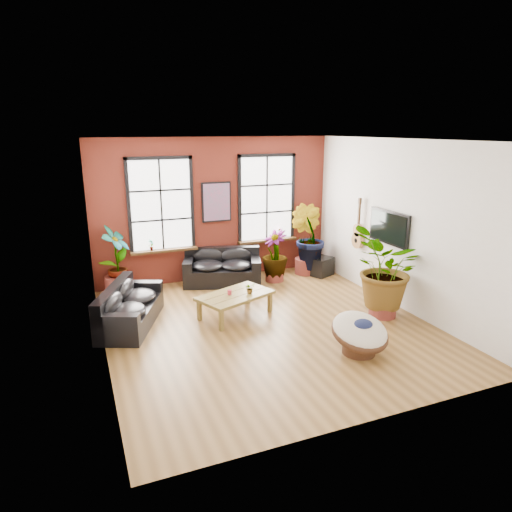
{
  "coord_description": "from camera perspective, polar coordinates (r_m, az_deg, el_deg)",
  "views": [
    {
      "loc": [
        -3.27,
        -7.47,
        3.71
      ],
      "look_at": [
        0.0,
        0.6,
        1.25
      ],
      "focal_mm": 32.0,
      "sensor_mm": 36.0,
      "label": 1
    }
  ],
  "objects": [
    {
      "name": "floor_plant_back_right",
      "position": [
        11.87,
        6.46,
        2.37
      ],
      "size": [
        1.08,
        1.15,
        1.66
      ],
      "primitive_type": "imported",
      "rotation": [
        0.0,
        0.0,
        2.07
      ],
      "color": "#174C14",
      "rests_on": "ground"
    },
    {
      "name": "sill_plant_right",
      "position": [
        12.01,
        2.99,
        2.88
      ],
      "size": [
        0.19,
        0.19,
        0.27
      ],
      "primitive_type": "imported",
      "rotation": [
        0.0,
        0.0,
        3.49
      ],
      "color": "#174C14",
      "rests_on": "room"
    },
    {
      "name": "sofa_left",
      "position": [
        9.2,
        -15.69,
        -6.24
      ],
      "size": [
        1.54,
        2.14,
        0.78
      ],
      "rotation": [
        0.0,
        0.0,
        1.16
      ],
      "color": "black",
      "rests_on": "ground"
    },
    {
      "name": "pot_right_wall",
      "position": [
        9.67,
        15.55,
        -6.12
      ],
      "size": [
        0.69,
        0.69,
        0.4
      ],
      "rotation": [
        0.0,
        0.0,
        0.32
      ],
      "color": "maroon",
      "rests_on": "ground"
    },
    {
      "name": "tv_wall_unit",
      "position": [
        10.4,
        15.18,
        3.19
      ],
      "size": [
        0.13,
        1.86,
        1.2
      ],
      "color": "black",
      "rests_on": "room"
    },
    {
      "name": "pot_mid",
      "position": [
        11.42,
        2.33,
        -2.31
      ],
      "size": [
        0.51,
        0.51,
        0.33
      ],
      "rotation": [
        0.0,
        0.0,
        -0.12
      ],
      "color": "maroon",
      "rests_on": "ground"
    },
    {
      "name": "sill_plant_left",
      "position": [
        11.05,
        -12.97,
        1.36
      ],
      "size": [
        0.17,
        0.17,
        0.27
      ],
      "primitive_type": "imported",
      "rotation": [
        0.0,
        0.0,
        0.79
      ],
      "color": "#174C14",
      "rests_on": "room"
    },
    {
      "name": "poster",
      "position": [
        11.28,
        -4.96,
        6.74
      ],
      "size": [
        0.74,
        0.06,
        0.98
      ],
      "color": "black",
      "rests_on": "room"
    },
    {
      "name": "papasan_chair",
      "position": [
        7.98,
        12.85,
        -9.34
      ],
      "size": [
        1.07,
        1.09,
        0.73
      ],
      "rotation": [
        0.0,
        0.0,
        0.11
      ],
      "color": "#442818",
      "rests_on": "ground"
    },
    {
      "name": "media_box",
      "position": [
        11.95,
        8.11,
        -1.28
      ],
      "size": [
        0.71,
        0.67,
        0.47
      ],
      "rotation": [
        0.0,
        0.0,
        0.43
      ],
      "color": "black",
      "rests_on": "ground"
    },
    {
      "name": "room",
      "position": [
        8.52,
        1.15,
        2.44
      ],
      "size": [
        6.04,
        6.54,
        3.54
      ],
      "color": "brown",
      "rests_on": "ground"
    },
    {
      "name": "pot_back_right",
      "position": [
        12.05,
        6.2,
        -1.24
      ],
      "size": [
        0.63,
        0.63,
        0.41
      ],
      "rotation": [
        0.0,
        0.0,
        0.14
      ],
      "color": "maroon",
      "rests_on": "ground"
    },
    {
      "name": "floor_plant_mid",
      "position": [
        11.26,
        2.35,
        0.35
      ],
      "size": [
        0.8,
        0.8,
        1.15
      ],
      "primitive_type": "imported",
      "rotation": [
        0.0,
        0.0,
        5.01
      ],
      "color": "#174C14",
      "rests_on": "ground"
    },
    {
      "name": "coffee_table",
      "position": [
        9.24,
        -2.61,
        -5.08
      ],
      "size": [
        1.69,
        1.34,
        0.57
      ],
      "rotation": [
        0.0,
        0.0,
        0.39
      ],
      "color": "brown",
      "rests_on": "ground"
    },
    {
      "name": "floor_plant_right_wall",
      "position": [
        9.42,
        16.01,
        -1.62
      ],
      "size": [
        1.96,
        1.98,
        1.67
      ],
      "primitive_type": "imported",
      "rotation": [
        0.0,
        0.0,
        4.01
      ],
      "color": "#174C14",
      "rests_on": "ground"
    },
    {
      "name": "sofa_back",
      "position": [
        11.23,
        -4.24,
        -1.49
      ],
      "size": [
        2.04,
        1.44,
        0.85
      ],
      "rotation": [
        0.0,
        0.0,
        -0.32
      ],
      "color": "black",
      "rests_on": "ground"
    },
    {
      "name": "table_plant",
      "position": [
        9.21,
        -0.77,
        -4.04
      ],
      "size": [
        0.24,
        0.23,
        0.22
      ],
      "primitive_type": "imported",
      "rotation": [
        0.0,
        0.0,
        0.32
      ],
      "color": "#174C14",
      "rests_on": "coffee_table"
    },
    {
      "name": "floor_plant_back_left",
      "position": [
        10.85,
        -17.05,
        -0.1
      ],
      "size": [
        0.87,
        0.92,
        1.45
      ],
      "primitive_type": "imported",
      "rotation": [
        0.0,
        0.0,
        0.93
      ],
      "color": "#174C14",
      "rests_on": "ground"
    },
    {
      "name": "pot_back_left",
      "position": [
        11.05,
        -16.94,
        -3.44
      ],
      "size": [
        0.72,
        0.72,
        0.4
      ],
      "rotation": [
        0.0,
        0.0,
        -0.4
      ],
      "color": "maroon",
      "rests_on": "ground"
    }
  ]
}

